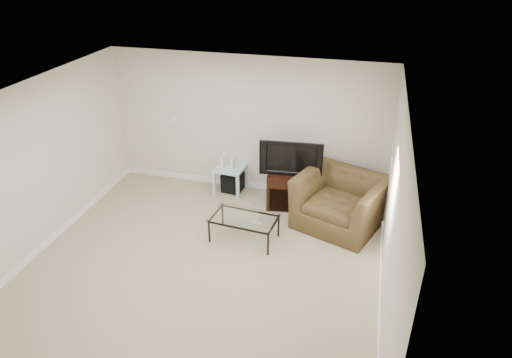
% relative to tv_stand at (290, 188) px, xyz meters
% --- Properties ---
extents(floor, '(5.00, 5.00, 0.00)m').
position_rel_tv_stand_xyz_m(floor, '(-0.90, -2.05, -0.33)').
color(floor, tan).
rests_on(floor, ground).
extents(ceiling, '(5.00, 5.00, 0.00)m').
position_rel_tv_stand_xyz_m(ceiling, '(-0.90, -2.05, 2.17)').
color(ceiling, white).
rests_on(ceiling, ground).
extents(wall_back, '(5.00, 0.02, 2.50)m').
position_rel_tv_stand_xyz_m(wall_back, '(-0.90, 0.45, 0.92)').
color(wall_back, silver).
rests_on(wall_back, ground).
extents(wall_left, '(0.02, 5.00, 2.50)m').
position_rel_tv_stand_xyz_m(wall_left, '(-3.40, -2.05, 0.92)').
color(wall_left, silver).
rests_on(wall_left, ground).
extents(wall_right, '(0.02, 5.00, 2.50)m').
position_rel_tv_stand_xyz_m(wall_right, '(1.60, -2.05, 0.92)').
color(wall_right, silver).
rests_on(wall_right, ground).
extents(plate_back, '(0.12, 0.02, 0.12)m').
position_rel_tv_stand_xyz_m(plate_back, '(-2.30, 0.44, 0.92)').
color(plate_back, white).
rests_on(plate_back, wall_back).
extents(plate_right_switch, '(0.02, 0.09, 0.13)m').
position_rel_tv_stand_xyz_m(plate_right_switch, '(1.59, -0.45, 0.92)').
color(plate_right_switch, white).
rests_on(plate_right_switch, wall_right).
extents(plate_right_outlet, '(0.02, 0.08, 0.12)m').
position_rel_tv_stand_xyz_m(plate_right_outlet, '(1.59, -0.75, -0.03)').
color(plate_right_outlet, white).
rests_on(plate_right_outlet, wall_right).
extents(tv_stand, '(0.85, 0.64, 0.66)m').
position_rel_tv_stand_xyz_m(tv_stand, '(0.00, 0.00, 0.00)').
color(tv_stand, black).
rests_on(tv_stand, floor).
extents(dvd_player, '(0.47, 0.36, 0.06)m').
position_rel_tv_stand_xyz_m(dvd_player, '(0.01, -0.04, 0.22)').
color(dvd_player, black).
rests_on(dvd_player, tv_stand).
extents(television, '(1.00, 0.28, 0.61)m').
position_rel_tv_stand_xyz_m(television, '(0.00, -0.03, 0.63)').
color(television, black).
rests_on(television, tv_stand).
extents(side_table, '(0.55, 0.55, 0.49)m').
position_rel_tv_stand_xyz_m(side_table, '(-1.17, 0.23, -0.08)').
color(side_table, silver).
rests_on(side_table, floor).
extents(subwoofer, '(0.38, 0.38, 0.34)m').
position_rel_tv_stand_xyz_m(subwoofer, '(-1.14, 0.25, -0.15)').
color(subwoofer, black).
rests_on(subwoofer, floor).
extents(game_console, '(0.05, 0.17, 0.23)m').
position_rel_tv_stand_xyz_m(game_console, '(-1.29, 0.22, 0.28)').
color(game_console, white).
rests_on(game_console, side_table).
extents(game_case, '(0.05, 0.14, 0.20)m').
position_rel_tv_stand_xyz_m(game_case, '(-1.11, 0.20, 0.26)').
color(game_case, silver).
rests_on(game_case, side_table).
extents(recliner, '(1.54, 1.26, 1.16)m').
position_rel_tv_stand_xyz_m(recliner, '(0.89, -0.41, 0.25)').
color(recliner, '#4B3620').
rests_on(recliner, floor).
extents(coffee_table, '(1.09, 0.68, 0.40)m').
position_rel_tv_stand_xyz_m(coffee_table, '(-0.50, -1.21, -0.13)').
color(coffee_table, black).
rests_on(coffee_table, floor).
extents(remote, '(0.17, 0.06, 0.02)m').
position_rel_tv_stand_xyz_m(remote, '(-0.27, -1.33, 0.09)').
color(remote, '#B2B2B7').
rests_on(remote, coffee_table).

